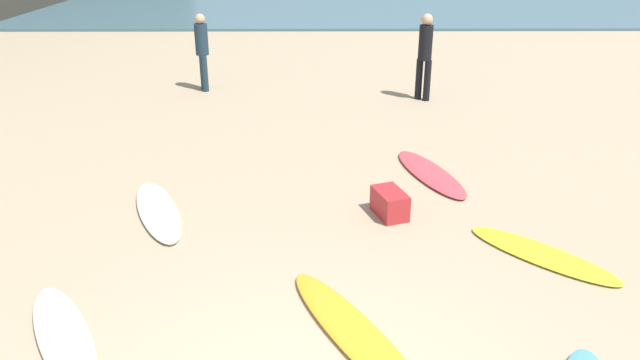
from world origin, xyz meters
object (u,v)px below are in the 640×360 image
at_px(surfboard_0, 63,335).
at_px(beachgoer_far, 425,52).
at_px(surfboard_2, 158,211).
at_px(beachgoer_near, 202,48).
at_px(surfboard_5, 543,255).
at_px(beach_cooler, 390,203).
at_px(surfboard_1, 356,335).
at_px(surfboard_4, 431,173).

distance_m(surfboard_0, beachgoer_far, 9.23).
xyz_separation_m(surfboard_0, surfboard_2, (0.34, 2.68, -0.00)).
height_order(surfboard_0, beachgoer_near, beachgoer_near).
xyz_separation_m(surfboard_0, beachgoer_far, (4.75, 7.86, 0.96)).
distance_m(surfboard_0, surfboard_2, 2.71).
bearing_deg(surfboard_5, beachgoer_near, 80.65).
height_order(beachgoer_near, beach_cooler, beachgoer_near).
bearing_deg(surfboard_1, surfboard_0, 151.55).
height_order(surfboard_1, beach_cooler, beach_cooler).
relative_size(surfboard_1, surfboard_2, 1.26).
relative_size(surfboard_0, surfboard_2, 0.97).
height_order(surfboard_1, beachgoer_far, beachgoer_far).
distance_m(surfboard_2, beach_cooler, 3.18).
height_order(beachgoer_far, beach_cooler, beachgoer_far).
height_order(surfboard_2, beach_cooler, beach_cooler).
xyz_separation_m(surfboard_4, beachgoer_far, (0.45, 3.92, 0.96)).
relative_size(surfboard_4, beach_cooler, 3.44).
bearing_deg(surfboard_2, surfboard_1, 111.23).
bearing_deg(beachgoer_far, beachgoer_near, 31.05).
distance_m(surfboard_0, surfboard_4, 5.83).
bearing_deg(surfboard_5, surfboard_4, 66.20).
xyz_separation_m(surfboard_1, surfboard_5, (2.35, 1.54, -0.01)).
bearing_deg(surfboard_1, beachgoer_far, 48.64).
height_order(surfboard_0, surfboard_1, surfboard_0).
relative_size(surfboard_2, beach_cooler, 3.48).
xyz_separation_m(surfboard_0, surfboard_5, (5.27, 1.53, -0.01)).
height_order(surfboard_1, surfboard_2, same).
height_order(surfboard_0, surfboard_5, surfboard_0).
bearing_deg(beach_cooler, beachgoer_near, 120.07).
bearing_deg(beach_cooler, surfboard_4, 59.42).
bearing_deg(surfboard_1, surfboard_2, 105.41).
xyz_separation_m(surfboard_2, surfboard_4, (3.95, 1.25, -0.01)).
bearing_deg(beachgoer_near, beach_cooler, -167.27).
xyz_separation_m(surfboard_5, beachgoer_far, (-0.52, 6.33, 0.97)).
xyz_separation_m(surfboard_0, beach_cooler, (3.52, 2.62, 0.14)).
bearing_deg(surfboard_0, surfboard_1, 149.14).
relative_size(surfboard_4, beachgoer_far, 1.09).
bearing_deg(surfboard_5, surfboard_1, 167.37).
xyz_separation_m(surfboard_1, beachgoer_far, (1.83, 7.87, 0.96)).
height_order(surfboard_0, surfboard_2, surfboard_0).
relative_size(surfboard_5, beach_cooler, 3.43).
height_order(beachgoer_near, beachgoer_far, beachgoer_far).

